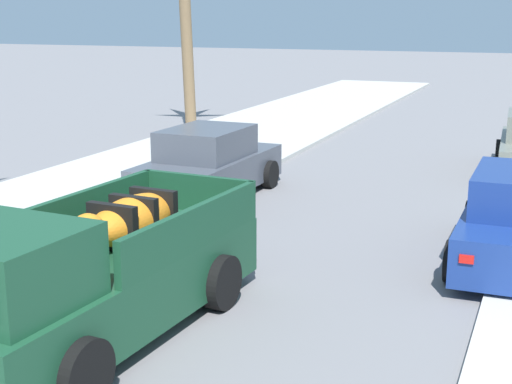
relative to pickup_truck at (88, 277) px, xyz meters
The scene contains 4 objects.
sidewalk_left 7.07m from the pickup_truck, 126.32° to the left, with size 5.10×60.00×0.12m, color beige.
curb_left 6.46m from the pickup_truck, 118.01° to the left, with size 0.16×60.00×0.10m, color silver.
pickup_truck is the anchor object (origin of this frame).
car_left_mid 7.46m from the pickup_truck, 104.27° to the left, with size 2.11×4.30×1.54m.
Camera 1 is at (3.71, -0.84, 3.94)m, focal length 52.28 mm.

